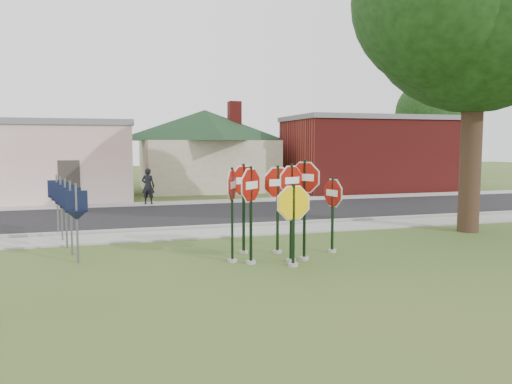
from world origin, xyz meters
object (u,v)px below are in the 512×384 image
object	(u,v)px
stop_sign_center	(291,199)
stop_sign_left	(251,200)
stop_sign_yellow	(293,214)
pedestrian	(148,186)

from	to	relation	value
stop_sign_center	stop_sign_left	world-z (taller)	stop_sign_center
stop_sign_yellow	pedestrian	world-z (taller)	stop_sign_yellow
stop_sign_center	pedestrian	world-z (taller)	stop_sign_center
pedestrian	stop_sign_left	bearing A→B (deg)	119.39
stop_sign_left	pedestrian	xyz separation A→B (m)	(-1.47, 12.97, -0.66)
stop_sign_center	stop_sign_yellow	world-z (taller)	stop_sign_center
stop_sign_center	pedestrian	bearing A→B (deg)	100.82
stop_sign_yellow	pedestrian	distance (m)	13.73
stop_sign_yellow	stop_sign_left	size ratio (longest dim) A/B	0.84
stop_sign_yellow	stop_sign_left	bearing A→B (deg)	149.16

